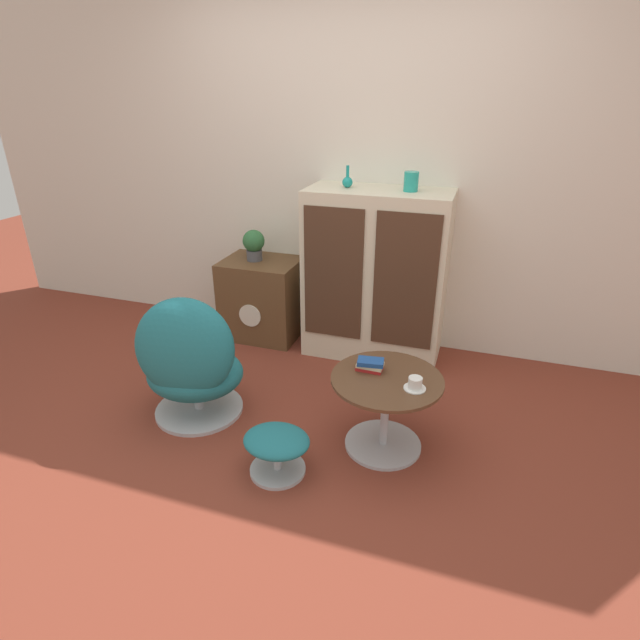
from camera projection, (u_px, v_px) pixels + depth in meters
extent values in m
plane|color=brown|center=(269.00, 456.00, 2.71)|extent=(12.00, 12.00, 0.00)
cube|color=silver|center=(353.00, 168.00, 3.54)|extent=(6.40, 0.06, 2.60)
cube|color=beige|center=(376.00, 276.00, 3.54)|extent=(0.98, 0.46, 1.21)
cube|color=#472D1E|center=(333.00, 275.00, 3.38)|extent=(0.41, 0.01, 0.92)
cube|color=#472D1E|center=(405.00, 283.00, 3.24)|extent=(0.41, 0.01, 0.92)
cube|color=brown|center=(262.00, 298.00, 3.92)|extent=(0.58, 0.46, 0.62)
cylinder|color=beige|center=(250.00, 316.00, 3.75)|extent=(0.18, 0.01, 0.18)
cylinder|color=#B7B7BC|center=(200.00, 409.00, 3.09)|extent=(0.53, 0.53, 0.02)
cylinder|color=#B7B7BC|center=(199.00, 400.00, 3.06)|extent=(0.06, 0.06, 0.11)
ellipsoid|color=#1E6B75|center=(195.00, 373.00, 2.98)|extent=(0.66, 0.59, 0.27)
ellipsoid|color=#1E6B75|center=(185.00, 348.00, 2.79)|extent=(0.64, 0.47, 0.61)
cylinder|color=#B7B7BC|center=(278.00, 469.00, 2.60)|extent=(0.29, 0.29, 0.02)
cylinder|color=#B7B7BC|center=(277.00, 458.00, 2.57)|extent=(0.04, 0.04, 0.13)
ellipsoid|color=#1E6B75|center=(276.00, 441.00, 2.52)|extent=(0.35, 0.29, 0.09)
cylinder|color=#B7B7BC|center=(383.00, 444.00, 2.79)|extent=(0.42, 0.42, 0.02)
cylinder|color=#B7B7BC|center=(385.00, 413.00, 2.70)|extent=(0.04, 0.04, 0.40)
cylinder|color=brown|center=(387.00, 379.00, 2.61)|extent=(0.59, 0.59, 0.02)
ellipsoid|color=teal|center=(347.00, 182.00, 3.34)|extent=(0.07, 0.07, 0.07)
cylinder|color=teal|center=(348.00, 172.00, 3.31)|extent=(0.02, 0.02, 0.08)
cylinder|color=teal|center=(411.00, 182.00, 3.20)|extent=(0.09, 0.09, 0.12)
cylinder|color=#4C4C51|center=(254.00, 255.00, 3.79)|extent=(0.12, 0.12, 0.08)
sphere|color=#2D6638|center=(254.00, 241.00, 3.74)|extent=(0.17, 0.17, 0.17)
cylinder|color=white|center=(415.00, 388.00, 2.51)|extent=(0.11, 0.11, 0.01)
cylinder|color=white|center=(415.00, 383.00, 2.50)|extent=(0.07, 0.07, 0.06)
cube|color=red|center=(370.00, 368.00, 2.68)|extent=(0.14, 0.09, 0.02)
cube|color=beige|center=(370.00, 365.00, 2.67)|extent=(0.14, 0.09, 0.02)
cube|color=#1E478C|center=(371.00, 362.00, 2.65)|extent=(0.15, 0.10, 0.02)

